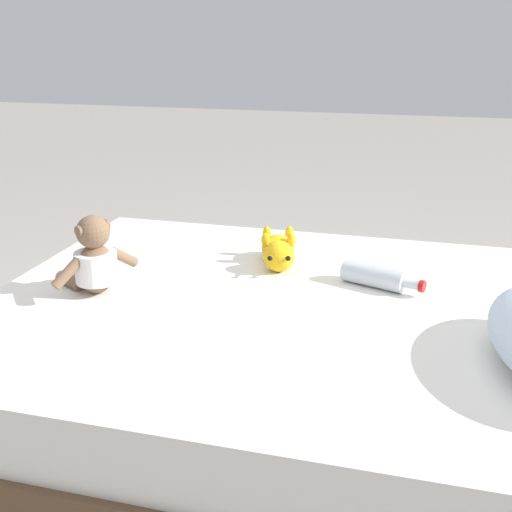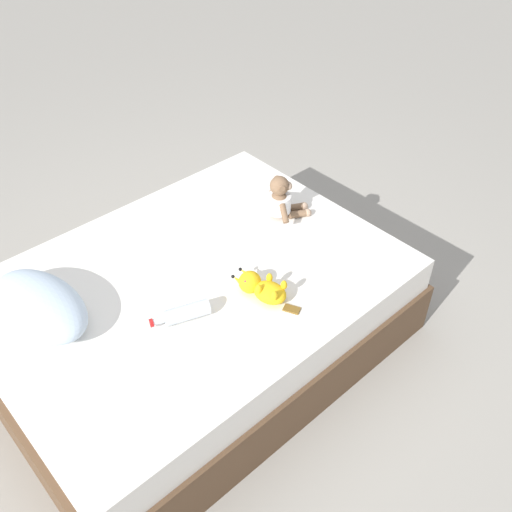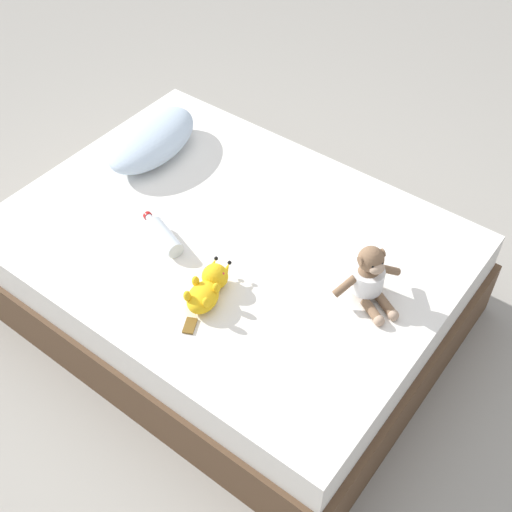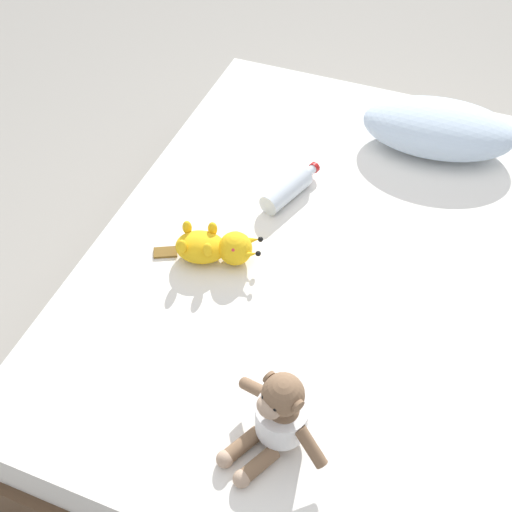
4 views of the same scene
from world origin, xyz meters
name	(u,v)px [view 4 (image 4 of 4)]	position (x,y,z in m)	size (l,w,h in m)	color
ground_plane	(316,337)	(0.00, 0.00, 0.00)	(16.00, 16.00, 0.00)	#9E998E
bed	(321,298)	(0.00, 0.00, 0.23)	(1.39, 1.86, 0.46)	brown
pillow	(439,128)	(0.21, 0.62, 0.54)	(0.55, 0.35, 0.16)	silver
plush_monkey	(278,417)	(0.06, -0.61, 0.55)	(0.27, 0.25, 0.24)	brown
plush_yellow_creature	(215,247)	(-0.30, -0.15, 0.50)	(0.33, 0.16, 0.10)	yellow
glass_bottle	(288,190)	(-0.19, 0.18, 0.49)	(0.13, 0.26, 0.07)	silver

